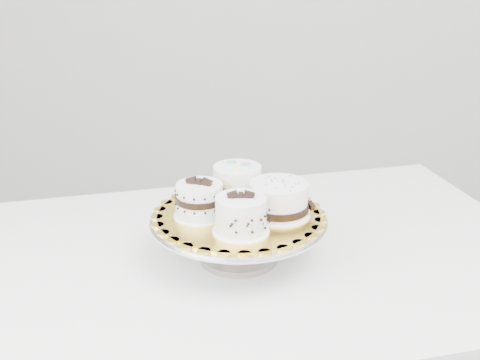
{
  "coord_description": "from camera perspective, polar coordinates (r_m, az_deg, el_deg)",
  "views": [
    {
      "loc": [
        -0.23,
        -0.87,
        1.34
      ],
      "look_at": [
        -0.16,
        0.18,
        0.91
      ],
      "focal_mm": 45.0,
      "sensor_mm": 36.0,
      "label": 1
    }
  ],
  "objects": [
    {
      "name": "cake_banded",
      "position": [
        1.14,
        -3.85,
        -2.01
      ],
      "size": [
        0.12,
        0.12,
        0.08
      ],
      "rotation": [
        0.0,
        0.0,
        -0.39
      ],
      "color": "white",
      "rests_on": "cake_board"
    },
    {
      "name": "cake_stand",
      "position": [
        1.18,
        -0.13,
        -4.74
      ],
      "size": [
        0.34,
        0.34,
        0.09
      ],
      "color": "gray",
      "rests_on": "table"
    },
    {
      "name": "cake_ribbon",
      "position": [
        1.15,
        3.74,
        -1.88
      ],
      "size": [
        0.14,
        0.14,
        0.07
      ],
      "rotation": [
        0.0,
        0.0,
        0.33
      ],
      "color": "white",
      "rests_on": "cake_board"
    },
    {
      "name": "cake_dots",
      "position": [
        1.21,
        -0.26,
        -0.25
      ],
      "size": [
        0.12,
        0.12,
        0.07
      ],
      "rotation": [
        0.0,
        0.0,
        0.2
      ],
      "color": "white",
      "rests_on": "cake_board"
    },
    {
      "name": "cake_board",
      "position": [
        1.16,
        -0.13,
        -3.34
      ],
      "size": [
        0.31,
        0.31,
        0.0
      ],
      "primitive_type": "cylinder",
      "rotation": [
        0.0,
        0.0,
        -0.0
      ],
      "color": "gold",
      "rests_on": "cake_stand"
    },
    {
      "name": "table",
      "position": [
        1.27,
        1.93,
        -10.06
      ],
      "size": [
        1.28,
        0.97,
        0.75
      ],
      "rotation": [
        0.0,
        0.0,
        0.18
      ],
      "color": "white",
      "rests_on": "floor"
    },
    {
      "name": "cake_swirl",
      "position": [
        1.08,
        0.08,
        -3.4
      ],
      "size": [
        0.1,
        0.1,
        0.08
      ],
      "rotation": [
        0.0,
        0.0,
        -0.05
      ],
      "color": "white",
      "rests_on": "cake_board"
    }
  ]
}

